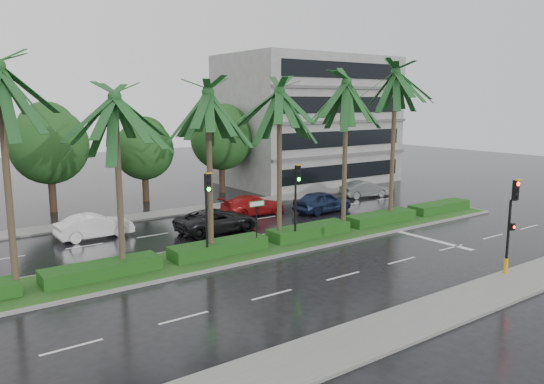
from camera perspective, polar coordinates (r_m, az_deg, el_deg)
ground at (r=28.22m, az=0.61°, el=-6.37°), size 120.00×120.00×0.00m
near_sidewalk at (r=21.34m, az=17.55°, el=-12.11°), size 40.00×2.40×0.12m
far_sidewalk at (r=38.22m, az=-10.18°, el=-2.13°), size 40.00×2.00×0.12m
median at (r=28.97m, az=-0.58°, el=-5.78°), size 36.00×4.00×0.15m
hedge at (r=28.87m, az=-0.58°, el=-5.07°), size 35.20×1.40×0.60m
lane_markings at (r=29.75m, az=5.83°, el=-5.56°), size 34.00×13.06×0.01m
palm_row at (r=27.22m, az=-2.80°, el=10.22°), size 26.30×4.20×10.30m
signal_near at (r=25.94m, az=24.33°, el=-3.00°), size 0.34×0.45×4.36m
signal_median_left at (r=25.65m, az=-6.97°, el=-1.20°), size 0.34×0.42×4.36m
signal_median_right at (r=28.67m, az=2.67°, el=0.03°), size 0.34×0.42×4.36m
street_sign at (r=27.51m, az=-1.65°, el=-2.23°), size 0.95×0.09×2.60m
bg_trees at (r=42.99m, az=-12.60°, el=5.30°), size 32.59×5.42×7.83m
building at (r=51.80m, az=3.88°, el=7.73°), size 16.00×10.00×12.00m
car_white at (r=32.34m, az=-18.55°, el=-3.49°), size 1.58×4.33×1.42m
car_darkgrey at (r=32.22m, az=-5.94°, el=-3.07°), size 2.45×5.17×1.43m
car_red at (r=36.88m, az=-2.07°, el=-1.42°), size 2.09×4.79×1.37m
car_blue at (r=37.87m, az=5.44°, el=-1.03°), size 1.97×4.58×1.54m
car_grey at (r=44.23m, az=9.96°, el=0.32°), size 2.25×4.34×1.36m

